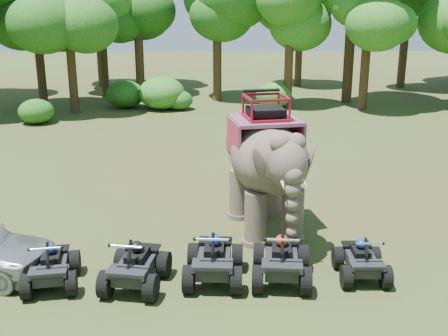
{
  "coord_description": "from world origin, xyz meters",
  "views": [
    {
      "loc": [
        -0.3,
        -13.57,
        6.45
      ],
      "look_at": [
        0.0,
        1.2,
        1.9
      ],
      "focal_mm": 45.0,
      "sensor_mm": 36.0,
      "label": 1
    }
  ],
  "objects": [
    {
      "name": "atv_3",
      "position": [
        1.29,
        -1.7,
        0.68
      ],
      "size": [
        1.51,
        1.95,
        1.36
      ],
      "primitive_type": null,
      "rotation": [
        0.0,
        0.0,
        -0.1
      ],
      "color": "black",
      "rests_on": "ground"
    },
    {
      "name": "atv_2",
      "position": [
        -0.29,
        -1.64,
        0.68
      ],
      "size": [
        1.45,
        1.91,
        1.36
      ],
      "primitive_type": null,
      "rotation": [
        0.0,
        0.0,
        -0.06
      ],
      "color": "black",
      "rests_on": "ground"
    },
    {
      "name": "tree_2",
      "position": [
        8.52,
        18.97,
        3.7
      ],
      "size": [
        5.18,
        5.18,
        7.41
      ],
      "primitive_type": null,
      "color": "#195114",
      "rests_on": "ground"
    },
    {
      "name": "tree_26",
      "position": [
        -5.08,
        23.44,
        3.5
      ],
      "size": [
        4.89,
        4.89,
        6.99
      ],
      "primitive_type": null,
      "color": "#195114",
      "rests_on": "ground"
    },
    {
      "name": "ground",
      "position": [
        0.0,
        0.0,
        0.0
      ],
      "size": [
        110.0,
        110.0,
        0.0
      ],
      "primitive_type": "plane",
      "color": "#47381E",
      "rests_on": "ground"
    },
    {
      "name": "tree_29",
      "position": [
        -5.5,
        27.17,
        4.6
      ],
      "size": [
        6.45,
        6.45,
        9.21
      ],
      "primitive_type": null,
      "color": "#195114",
      "rests_on": "ground"
    },
    {
      "name": "elephant",
      "position": [
        1.16,
        1.41,
        1.97
      ],
      "size": [
        2.85,
        4.98,
        3.94
      ],
      "primitive_type": null,
      "rotation": [
        0.0,
        0.0,
        0.18
      ],
      "color": "brown",
      "rests_on": "ground"
    },
    {
      "name": "tree_1",
      "position": [
        4.18,
        19.64,
        3.43
      ],
      "size": [
        4.8,
        4.8,
        6.86
      ],
      "primitive_type": null,
      "color": "#195114",
      "rests_on": "ground"
    },
    {
      "name": "tree_33",
      "position": [
        8.12,
        21.3,
        5.3
      ],
      "size": [
        7.42,
        7.42,
        10.61
      ],
      "primitive_type": null,
      "color": "#195114",
      "rests_on": "ground"
    },
    {
      "name": "atv_1",
      "position": [
        -2.09,
        -1.9,
        0.65
      ],
      "size": [
        1.57,
        1.96,
        1.31
      ],
      "primitive_type": null,
      "rotation": [
        0.0,
        0.0,
        -0.17
      ],
      "color": "black",
      "rests_on": "ground"
    },
    {
      "name": "atv_0",
      "position": [
        -4.05,
        -1.81,
        0.61
      ],
      "size": [
        1.43,
        1.8,
        1.22
      ],
      "primitive_type": null,
      "rotation": [
        0.0,
        0.0,
        0.15
      ],
      "color": "black",
      "rests_on": "ground"
    },
    {
      "name": "tree_0",
      "position": [
        0.0,
        22.09,
        4.03
      ],
      "size": [
        5.65,
        5.65,
        8.07
      ],
      "primitive_type": null,
      "color": "#195114",
      "rests_on": "ground"
    },
    {
      "name": "tree_30",
      "position": [
        -8.51,
        28.29,
        4.06
      ],
      "size": [
        5.68,
        5.68,
        8.12
      ],
      "primitive_type": null,
      "color": "#195114",
      "rests_on": "ground"
    },
    {
      "name": "tree_25",
      "position": [
        -8.21,
        18.36,
        3.26
      ],
      "size": [
        4.56,
        4.56,
        6.52
      ],
      "primitive_type": null,
      "color": "#195114",
      "rests_on": "ground"
    },
    {
      "name": "atv_4",
      "position": [
        3.21,
        -1.58,
        0.57
      ],
      "size": [
        1.15,
        1.56,
        1.14
      ],
      "primitive_type": null,
      "rotation": [
        0.0,
        0.0,
        -0.01
      ],
      "color": "black",
      "rests_on": "ground"
    },
    {
      "name": "tree_35",
      "position": [
        -7.46,
        23.98,
        3.56
      ],
      "size": [
        4.99,
        4.99,
        7.12
      ],
      "primitive_type": null,
      "color": "#195114",
      "rests_on": "ground"
    },
    {
      "name": "tree_34",
      "position": [
        -10.57,
        20.37,
        3.62
      ],
      "size": [
        5.06,
        5.06,
        7.23
      ],
      "primitive_type": null,
      "color": "#195114",
      "rests_on": "ground"
    },
    {
      "name": "tree_32",
      "position": [
        6.05,
        28.14,
        3.63
      ],
      "size": [
        5.08,
        5.08,
        7.26
      ],
      "primitive_type": null,
      "color": "#195114",
      "rests_on": "ground"
    },
    {
      "name": "tree_28",
      "position": [
        13.48,
        27.26,
        4.77
      ],
      "size": [
        6.68,
        6.68,
        9.54
      ],
      "primitive_type": null,
      "color": "#195114",
      "rests_on": "ground"
    }
  ]
}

